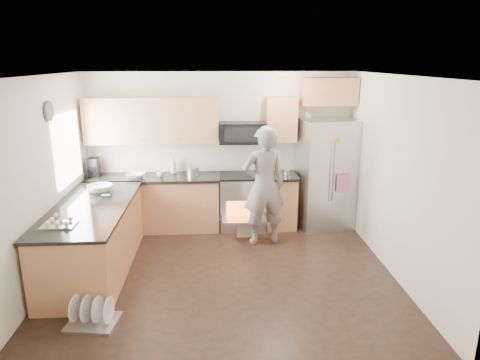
{
  "coord_description": "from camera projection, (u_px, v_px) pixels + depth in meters",
  "views": [
    {
      "loc": [
        -0.09,
        -5.19,
        2.78
      ],
      "look_at": [
        0.24,
        0.5,
        1.17
      ],
      "focal_mm": 32.0,
      "sensor_mm": 36.0,
      "label": 1
    }
  ],
  "objects": [
    {
      "name": "dish_rack",
      "position": [
        93.0,
        316.0,
        4.65
      ],
      "size": [
        0.58,
        0.49,
        0.32
      ],
      "rotation": [
        0.0,
        0.0,
        -0.15
      ],
      "color": "#B7B7BC",
      "rests_on": "ground"
    },
    {
      "name": "person",
      "position": [
        264.0,
        186.0,
        6.53
      ],
      "size": [
        0.75,
        0.56,
        1.85
      ],
      "primitive_type": "imported",
      "rotation": [
        0.0,
        0.0,
        3.33
      ],
      "color": "gray",
      "rests_on": "ground"
    },
    {
      "name": "refrigerator",
      "position": [
        326.0,
        174.0,
        7.23
      ],
      "size": [
        1.01,
        0.84,
        1.85
      ],
      "rotation": [
        0.0,
        0.0,
        0.16
      ],
      "color": "#B7B7BC",
      "rests_on": "ground"
    },
    {
      "name": "stove_range",
      "position": [
        242.0,
        189.0,
        7.21
      ],
      "size": [
        0.76,
        0.97,
        1.79
      ],
      "color": "#B7B7BC",
      "rests_on": "ground"
    },
    {
      "name": "back_cabinet_run",
      "position": [
        186.0,
        173.0,
        7.13
      ],
      "size": [
        4.45,
        0.64,
        2.5
      ],
      "color": "#BC774B",
      "rests_on": "ground"
    },
    {
      "name": "peninsula",
      "position": [
        94.0,
        238.0,
        5.77
      ],
      "size": [
        0.96,
        2.36,
        1.03
      ],
      "color": "#BC774B",
      "rests_on": "ground"
    },
    {
      "name": "room_shell",
      "position": [
        220.0,
        152.0,
        5.31
      ],
      "size": [
        4.54,
        4.04,
        2.62
      ],
      "color": "silver",
      "rests_on": "ground"
    },
    {
      "name": "ground",
      "position": [
        224.0,
        274.0,
        5.75
      ],
      "size": [
        4.5,
        4.5,
        0.0
      ],
      "primitive_type": "plane",
      "color": "black",
      "rests_on": "ground"
    }
  ]
}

